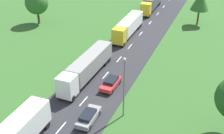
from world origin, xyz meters
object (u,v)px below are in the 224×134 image
(car_third, at_px, (88,117))
(car_fourth, at_px, (111,83))
(truck_fourth, at_px, (152,2))
(tree_pine, at_px, (201,0))
(lamppost_second, at_px, (124,85))
(truck_second, at_px, (87,66))
(truck_third, at_px, (128,26))
(tree_ash, at_px, (37,3))

(car_third, xyz_separation_m, car_fourth, (-0.43, 8.49, 0.00))
(truck_fourth, height_order, car_fourth, truck_fourth)
(car_third, xyz_separation_m, tree_pine, (8.03, 41.84, 5.05))
(truck_fourth, bearing_deg, lamppost_second, -79.17)
(truck_second, bearing_deg, truck_third, 89.72)
(tree_ash, bearing_deg, truck_second, -39.83)
(truck_second, distance_m, tree_pine, 34.86)
(car_fourth, height_order, lamppost_second, lamppost_second)
(truck_fourth, xyz_separation_m, tree_ash, (-22.19, -20.40, 2.79))
(truck_fourth, distance_m, tree_ash, 30.26)
(truck_third, xyz_separation_m, tree_pine, (12.97, 12.61, 3.74))
(truck_second, xyz_separation_m, tree_ash, (-22.28, 18.58, 2.90))
(car_third, distance_m, tree_ash, 39.57)
(truck_fourth, relative_size, tree_pine, 1.74)
(car_third, height_order, tree_ash, tree_ash)
(truck_second, relative_size, truck_fourth, 1.03)
(truck_second, relative_size, car_third, 3.20)
(car_third, bearing_deg, truck_third, 99.58)
(car_fourth, xyz_separation_m, tree_pine, (8.47, 33.35, 5.05))
(truck_second, height_order, tree_pine, tree_pine)
(car_third, relative_size, tree_pine, 0.56)
(lamppost_second, bearing_deg, truck_fourth, 100.83)
(tree_pine, bearing_deg, truck_fourth, 152.41)
(truck_fourth, height_order, car_third, truck_fourth)
(lamppost_second, distance_m, tree_pine, 39.28)
(lamppost_second, relative_size, tree_pine, 1.04)
(truck_second, bearing_deg, truck_fourth, 90.14)
(lamppost_second, bearing_deg, car_fourth, 125.76)
(truck_third, height_order, truck_fourth, truck_fourth)
(truck_third, height_order, car_third, truck_third)
(truck_fourth, xyz_separation_m, car_fourth, (4.69, -40.22, -1.42))
(truck_third, xyz_separation_m, car_fourth, (4.50, -20.74, -1.31))
(car_third, height_order, lamppost_second, lamppost_second)
(truck_second, height_order, lamppost_second, lamppost_second)
(truck_second, xyz_separation_m, car_third, (5.03, -9.73, -1.31))
(lamppost_second, height_order, tree_ash, lamppost_second)
(tree_pine, relative_size, tree_ash, 1.06)
(lamppost_second, bearing_deg, truck_third, 108.01)
(truck_second, height_order, tree_ash, tree_ash)
(car_fourth, relative_size, tree_pine, 0.55)
(truck_second, xyz_separation_m, truck_third, (0.10, 19.49, 0.01))
(car_third, xyz_separation_m, tree_ash, (-27.31, 28.32, 4.21))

